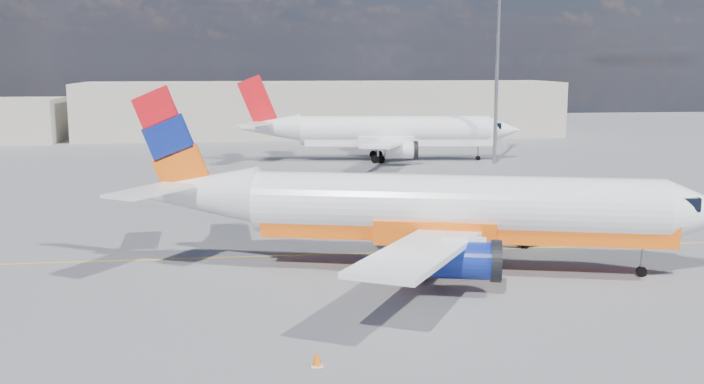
{
  "coord_description": "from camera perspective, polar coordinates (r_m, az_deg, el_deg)",
  "views": [
    {
      "loc": [
        -5.38,
        -41.29,
        11.18
      ],
      "look_at": [
        0.36,
        3.93,
        3.5
      ],
      "focal_mm": 40.0,
      "sensor_mm": 36.0,
      "label": 1
    }
  ],
  "objects": [
    {
      "name": "second_jet",
      "position": [
        88.21,
        2.43,
        4.37
      ],
      "size": [
        31.79,
        25.02,
        9.64
      ],
      "rotation": [
        0.0,
        0.0,
        -0.11
      ],
      "color": "white",
      "rests_on": "ground"
    },
    {
      "name": "terminal_main",
      "position": [
        116.97,
        -2.14,
        6.04
      ],
      "size": [
        70.0,
        14.0,
        8.0
      ],
      "primitive_type": "cube",
      "color": "#B1A998",
      "rests_on": "ground"
    },
    {
      "name": "gse_tug",
      "position": [
        49.27,
        13.0,
        -2.75
      ],
      "size": [
        2.87,
        2.14,
        1.87
      ],
      "rotation": [
        0.0,
        0.0,
        0.22
      ],
      "color": "black",
      "rests_on": "ground"
    },
    {
      "name": "floodlight_mast",
      "position": [
        86.69,
        10.53,
        9.6
      ],
      "size": [
        1.4,
        1.4,
        19.15
      ],
      "color": "gray",
      "rests_on": "ground"
    },
    {
      "name": "traffic_cone",
      "position": [
        29.63,
        -2.58,
        -12.0
      ],
      "size": [
        0.43,
        0.43,
        0.6
      ],
      "color": "white",
      "rests_on": "ground"
    },
    {
      "name": "taxi_line",
      "position": [
        45.99,
        -0.29,
        -4.5
      ],
      "size": [
        70.0,
        0.15,
        0.01
      ],
      "primitive_type": "cube",
      "color": "yellow",
      "rests_on": "ground"
    },
    {
      "name": "main_jet",
      "position": [
        42.09,
        6.04,
        -1.28
      ],
      "size": [
        32.76,
        25.02,
        9.9
      ],
      "rotation": [
        0.0,
        0.0,
        -0.26
      ],
      "color": "white",
      "rests_on": "ground"
    },
    {
      "name": "ground",
      "position": [
        43.11,
        0.19,
        -5.47
      ],
      "size": [
        240.0,
        240.0,
        0.0
      ],
      "primitive_type": "plane",
      "color": "#5B5B60",
      "rests_on": "ground"
    }
  ]
}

